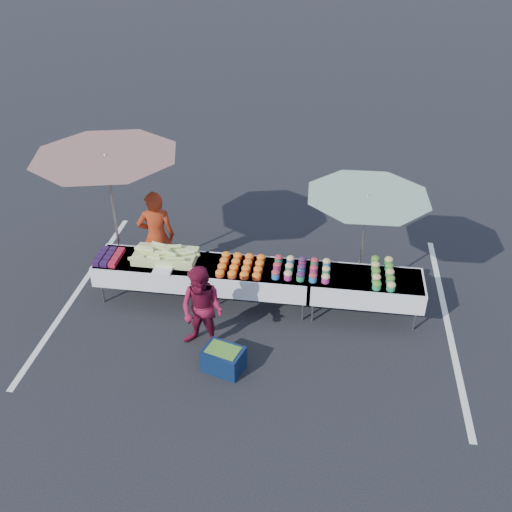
# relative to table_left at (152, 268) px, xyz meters

# --- Properties ---
(ground) EXTENTS (80.00, 80.00, 0.00)m
(ground) POSITION_rel_table_left_xyz_m (1.80, 0.00, -0.58)
(ground) COLOR black
(stripe_left) EXTENTS (0.10, 5.00, 0.00)m
(stripe_left) POSITION_rel_table_left_xyz_m (-1.40, 0.00, -0.58)
(stripe_left) COLOR silver
(stripe_left) RESTS_ON ground
(stripe_right) EXTENTS (0.10, 5.00, 0.00)m
(stripe_right) POSITION_rel_table_left_xyz_m (5.00, 0.00, -0.58)
(stripe_right) COLOR silver
(stripe_right) RESTS_ON ground
(table_left) EXTENTS (1.86, 0.81, 0.75)m
(table_left) POSITION_rel_table_left_xyz_m (0.00, 0.00, 0.00)
(table_left) COLOR white
(table_left) RESTS_ON ground
(table_center) EXTENTS (1.86, 0.81, 0.75)m
(table_center) POSITION_rel_table_left_xyz_m (1.80, 0.00, 0.00)
(table_center) COLOR white
(table_center) RESTS_ON ground
(table_right) EXTENTS (1.86, 0.81, 0.75)m
(table_right) POSITION_rel_table_left_xyz_m (3.60, 0.00, 0.00)
(table_right) COLOR white
(table_right) RESTS_ON ground
(berry_punnets) EXTENTS (0.40, 0.54, 0.08)m
(berry_punnets) POSITION_rel_table_left_xyz_m (-0.71, -0.06, 0.21)
(berry_punnets) COLOR black
(berry_punnets) RESTS_ON table_left
(corn_pile) EXTENTS (1.16, 0.57, 0.26)m
(corn_pile) POSITION_rel_table_left_xyz_m (0.25, 0.04, 0.26)
(corn_pile) COLOR #B4CB68
(corn_pile) RESTS_ON table_left
(plastic_bags) EXTENTS (0.30, 0.25, 0.05)m
(plastic_bags) POSITION_rel_table_left_xyz_m (0.30, -0.30, 0.19)
(plastic_bags) COLOR white
(plastic_bags) RESTS_ON table_left
(carrot_bowls) EXTENTS (0.75, 0.69, 0.11)m
(carrot_bowls) POSITION_rel_table_left_xyz_m (1.55, -0.01, 0.22)
(carrot_bowls) COLOR #C93E16
(carrot_bowls) RESTS_ON table_center
(potato_cups) EXTENTS (0.94, 0.58, 0.16)m
(potato_cups) POSITION_rel_table_left_xyz_m (2.55, 0.00, 0.25)
(potato_cups) COLOR #246FAB
(potato_cups) RESTS_ON table_right
(bean_baskets) EXTENTS (0.36, 0.86, 0.15)m
(bean_baskets) POSITION_rel_table_left_xyz_m (3.86, 0.08, 0.24)
(bean_baskets) COLOR #228A51
(bean_baskets) RESTS_ON table_right
(vendor) EXTENTS (0.73, 0.58, 1.76)m
(vendor) POSITION_rel_table_left_xyz_m (-0.04, 0.55, 0.30)
(vendor) COLOR #9B2B11
(vendor) RESTS_ON ground
(customer) EXTENTS (0.84, 0.74, 1.46)m
(customer) POSITION_rel_table_left_xyz_m (1.15, -1.17, 0.15)
(customer) COLOR maroon
(customer) RESTS_ON ground
(umbrella_left) EXTENTS (2.76, 2.76, 2.47)m
(umbrella_left) POSITION_rel_table_left_xyz_m (-0.70, 0.40, 1.65)
(umbrella_left) COLOR black
(umbrella_left) RESTS_ON ground
(umbrella_right) EXTENTS (2.65, 2.65, 2.04)m
(umbrella_right) POSITION_rel_table_left_xyz_m (3.50, 0.40, 1.27)
(umbrella_right) COLOR black
(umbrella_right) RESTS_ON ground
(storage_bin) EXTENTS (0.67, 0.56, 0.38)m
(storage_bin) POSITION_rel_table_left_xyz_m (1.54, -1.60, -0.39)
(storage_bin) COLOR #0B1C3B
(storage_bin) RESTS_ON ground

